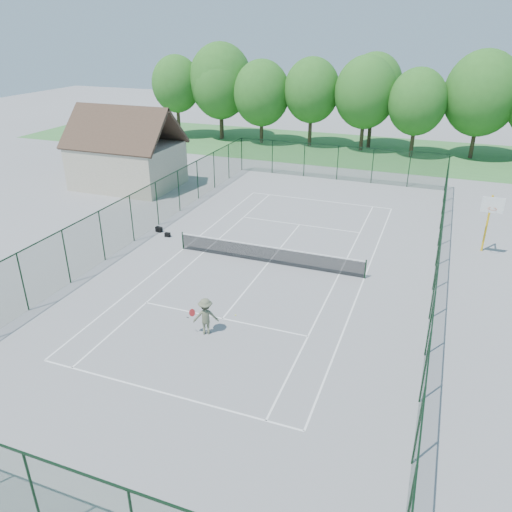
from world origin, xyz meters
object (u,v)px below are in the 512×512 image
(basketball_goal, at_px, (490,213))
(sports_bag_a, at_px, (159,229))
(tennis_player, at_px, (206,316))
(tennis_net, at_px, (268,254))

(basketball_goal, relative_size, sports_bag_a, 8.61)
(sports_bag_a, relative_size, tennis_player, 0.20)
(tennis_net, distance_m, basketball_goal, 12.97)
(tennis_net, relative_size, tennis_player, 5.18)
(tennis_net, distance_m, sports_bag_a, 8.53)
(tennis_player, bearing_deg, basketball_goal, 48.86)
(tennis_net, height_order, tennis_player, tennis_player)
(sports_bag_a, distance_m, tennis_player, 12.60)
(basketball_goal, distance_m, sports_bag_a, 20.31)
(basketball_goal, distance_m, tennis_player, 17.85)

